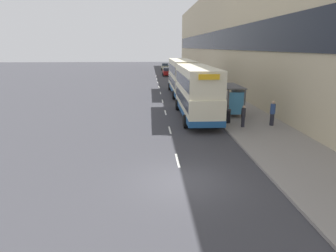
{
  "coord_description": "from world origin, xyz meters",
  "views": [
    {
      "loc": [
        -1.44,
        -12.3,
        5.86
      ],
      "look_at": [
        0.43,
        17.64,
        -2.1
      ],
      "focal_mm": 32.0,
      "sensor_mm": 36.0,
      "label": 1
    }
  ],
  "objects_px": {
    "bus_shelter": "(233,95)",
    "pedestrian_at_shelter": "(243,116)",
    "car_0": "(165,67)",
    "pedestrian_1": "(273,113)",
    "double_decker_bus_ahead": "(182,76)",
    "litter_bin": "(227,116)",
    "double_decker_bus_near": "(197,91)",
    "car_1": "(167,72)"
  },
  "relations": [
    {
      "from": "pedestrian_at_shelter",
      "to": "pedestrian_1",
      "type": "xyz_separation_m",
      "value": [
        2.3,
        0.3,
        0.14
      ]
    },
    {
      "from": "double_decker_bus_ahead",
      "to": "litter_bin",
      "type": "xyz_separation_m",
      "value": [
        1.93,
        -15.25,
        -1.62
      ]
    },
    {
      "from": "double_decker_bus_near",
      "to": "pedestrian_at_shelter",
      "type": "distance_m",
      "value": 4.84
    },
    {
      "from": "double_decker_bus_ahead",
      "to": "litter_bin",
      "type": "height_order",
      "value": "double_decker_bus_ahead"
    },
    {
      "from": "double_decker_bus_near",
      "to": "car_0",
      "type": "xyz_separation_m",
      "value": [
        0.23,
        54.36,
        -1.42
      ]
    },
    {
      "from": "car_0",
      "to": "bus_shelter",
      "type": "bearing_deg",
      "value": -86.74
    },
    {
      "from": "car_0",
      "to": "pedestrian_1",
      "type": "relative_size",
      "value": 2.17
    },
    {
      "from": "bus_shelter",
      "to": "car_1",
      "type": "bearing_deg",
      "value": 95.19
    },
    {
      "from": "pedestrian_at_shelter",
      "to": "litter_bin",
      "type": "relative_size",
      "value": 1.52
    },
    {
      "from": "car_0",
      "to": "pedestrian_at_shelter",
      "type": "xyz_separation_m",
      "value": [
        2.68,
        -57.98,
        0.1
      ]
    },
    {
      "from": "car_1",
      "to": "pedestrian_1",
      "type": "distance_m",
      "value": 41.92
    },
    {
      "from": "bus_shelter",
      "to": "pedestrian_at_shelter",
      "type": "relative_size",
      "value": 2.62
    },
    {
      "from": "car_1",
      "to": "double_decker_bus_ahead",
      "type": "bearing_deg",
      "value": -89.4
    },
    {
      "from": "bus_shelter",
      "to": "double_decker_bus_near",
      "type": "distance_m",
      "value": 3.38
    },
    {
      "from": "car_1",
      "to": "pedestrian_at_shelter",
      "type": "relative_size",
      "value": 2.76
    },
    {
      "from": "car_0",
      "to": "pedestrian_at_shelter",
      "type": "distance_m",
      "value": 58.04
    },
    {
      "from": "car_0",
      "to": "pedestrian_at_shelter",
      "type": "relative_size",
      "value": 2.53
    },
    {
      "from": "double_decker_bus_ahead",
      "to": "car_1",
      "type": "xyz_separation_m",
      "value": [
        -0.26,
        25.31,
        -1.45
      ]
    },
    {
      "from": "double_decker_bus_near",
      "to": "double_decker_bus_ahead",
      "type": "height_order",
      "value": "same"
    },
    {
      "from": "litter_bin",
      "to": "pedestrian_1",
      "type": "bearing_deg",
      "value": -17.95
    },
    {
      "from": "pedestrian_1",
      "to": "double_decker_bus_ahead",
      "type": "bearing_deg",
      "value": 107.33
    },
    {
      "from": "pedestrian_at_shelter",
      "to": "pedestrian_1",
      "type": "height_order",
      "value": "pedestrian_1"
    },
    {
      "from": "double_decker_bus_near",
      "to": "pedestrian_at_shelter",
      "type": "height_order",
      "value": "double_decker_bus_near"
    },
    {
      "from": "double_decker_bus_near",
      "to": "car_0",
      "type": "distance_m",
      "value": 54.38
    },
    {
      "from": "car_1",
      "to": "pedestrian_1",
      "type": "height_order",
      "value": "pedestrian_1"
    },
    {
      "from": "double_decker_bus_near",
      "to": "pedestrian_1",
      "type": "xyz_separation_m",
      "value": [
        5.22,
        -3.33,
        -1.19
      ]
    },
    {
      "from": "car_0",
      "to": "pedestrian_at_shelter",
      "type": "height_order",
      "value": "same"
    },
    {
      "from": "bus_shelter",
      "to": "double_decker_bus_ahead",
      "type": "relative_size",
      "value": 0.37
    },
    {
      "from": "pedestrian_at_shelter",
      "to": "litter_bin",
      "type": "height_order",
      "value": "pedestrian_at_shelter"
    },
    {
      "from": "bus_shelter",
      "to": "car_0",
      "type": "height_order",
      "value": "bus_shelter"
    },
    {
      "from": "double_decker_bus_near",
      "to": "pedestrian_at_shelter",
      "type": "xyz_separation_m",
      "value": [
        2.92,
        -3.62,
        -1.33
      ]
    },
    {
      "from": "bus_shelter",
      "to": "pedestrian_at_shelter",
      "type": "bearing_deg",
      "value": -95.08
    },
    {
      "from": "bus_shelter",
      "to": "pedestrian_1",
      "type": "height_order",
      "value": "bus_shelter"
    },
    {
      "from": "bus_shelter",
      "to": "double_decker_bus_near",
      "type": "xyz_separation_m",
      "value": [
        -3.3,
        -0.63,
        0.41
      ]
    },
    {
      "from": "double_decker_bus_ahead",
      "to": "car_0",
      "type": "bearing_deg",
      "value": 89.88
    },
    {
      "from": "car_1",
      "to": "pedestrian_at_shelter",
      "type": "bearing_deg",
      "value": -85.85
    },
    {
      "from": "pedestrian_1",
      "to": "litter_bin",
      "type": "height_order",
      "value": "pedestrian_1"
    },
    {
      "from": "bus_shelter",
      "to": "litter_bin",
      "type": "relative_size",
      "value": 4.0
    },
    {
      "from": "bus_shelter",
      "to": "double_decker_bus_ahead",
      "type": "bearing_deg",
      "value": 104.36
    },
    {
      "from": "double_decker_bus_near",
      "to": "double_decker_bus_ahead",
      "type": "relative_size",
      "value": 0.89
    },
    {
      "from": "car_0",
      "to": "car_1",
      "type": "xyz_separation_m",
      "value": [
        -0.35,
        -16.11,
        -0.02
      ]
    },
    {
      "from": "pedestrian_at_shelter",
      "to": "pedestrian_1",
      "type": "distance_m",
      "value": 2.33
    }
  ]
}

